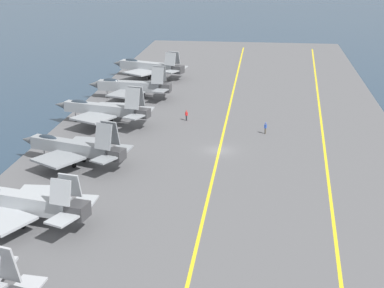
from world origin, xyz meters
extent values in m
plane|color=#23384C|center=(0.00, 0.00, 0.00)|extent=(2000.00, 2000.00, 0.00)
cube|color=#565659|center=(0.00, 0.00, 0.20)|extent=(190.33, 53.55, 0.40)
cube|color=yellow|center=(0.00, -14.73, 0.40)|extent=(171.12, 8.59, 0.01)
cube|color=yellow|center=(0.00, 0.00, 0.40)|extent=(171.30, 0.36, 0.01)
cube|color=#A8AAAF|center=(-41.78, 12.82, 5.71)|extent=(1.52, 2.32, 3.30)
cube|color=#A8AAAF|center=(-40.67, 11.73, 3.10)|extent=(2.98, 2.37, 0.20)
cube|color=#9EA3A8|center=(-24.96, 19.06, 2.75)|extent=(4.17, 11.90, 1.84)
cube|color=#38383A|center=(-26.36, 12.20, 2.75)|extent=(2.46, 2.30, 1.57)
cube|color=#9EA3A8|center=(-28.29, 19.33, 2.15)|extent=(6.52, 6.66, 0.28)
cube|color=#9EA3A8|center=(-21.79, 18.00, 2.15)|extent=(5.00, 5.29, 0.28)
cube|color=#9EA3A8|center=(-27.06, 13.64, 4.98)|extent=(1.26, 2.35, 2.58)
cube|color=#9EA3A8|center=(-25.16, 13.25, 4.98)|extent=(1.26, 2.35, 2.58)
cube|color=#9EA3A8|center=(-28.54, 13.13, 2.75)|extent=(3.42, 3.10, 0.20)
cube|color=#9EA3A8|center=(-23.99, 12.20, 2.75)|extent=(2.86, 2.30, 0.20)
cylinder|color=#B2B2B7|center=(-26.46, 18.15, 1.12)|extent=(0.16, 0.16, 1.43)
cylinder|color=black|center=(-26.46, 18.15, 0.70)|extent=(0.34, 0.63, 0.60)
cylinder|color=#B2B2B7|center=(-23.94, 17.63, 1.12)|extent=(0.16, 0.16, 1.43)
cylinder|color=black|center=(-23.94, 17.63, 0.70)|extent=(0.34, 0.63, 0.60)
cube|color=gray|center=(-7.66, 19.10, 2.74)|extent=(5.04, 11.79, 1.62)
cone|color=#5B5E60|center=(-5.63, 25.67, 2.74)|extent=(2.13, 2.59, 1.54)
cube|color=#38383A|center=(-9.74, 12.38, 2.74)|extent=(2.35, 2.38, 1.38)
ellipsoid|color=#232D38|center=(-6.60, 22.54, 3.51)|extent=(1.70, 3.01, 0.89)
cube|color=gray|center=(-10.91, 19.69, 2.21)|extent=(6.87, 6.93, 0.28)
cube|color=gray|center=(-4.65, 17.75, 2.21)|extent=(5.21, 5.38, 0.28)
cube|color=gray|center=(-10.17, 13.85, 5.22)|extent=(1.62, 2.43, 3.28)
cube|color=gray|center=(-8.55, 13.35, 5.22)|extent=(1.62, 2.43, 3.28)
cube|color=gray|center=(-11.71, 13.49, 2.74)|extent=(3.51, 3.27, 0.20)
cube|color=gray|center=(-7.49, 12.18, 2.74)|extent=(3.06, 2.57, 0.20)
cylinder|color=#B2B2B7|center=(-6.36, 23.31, 1.17)|extent=(0.16, 0.16, 1.53)
cylinder|color=black|center=(-6.36, 23.31, 0.70)|extent=(0.39, 0.64, 0.60)
cylinder|color=#B2B2B7|center=(-9.10, 18.29, 1.17)|extent=(0.16, 0.16, 1.53)
cylinder|color=black|center=(-9.10, 18.29, 0.70)|extent=(0.39, 0.64, 0.60)
cylinder|color=#B2B2B7|center=(-6.93, 17.62, 1.17)|extent=(0.16, 0.16, 1.53)
cylinder|color=black|center=(-6.93, 17.62, 0.70)|extent=(0.39, 0.64, 0.60)
cube|color=gray|center=(9.95, 19.89, 3.01)|extent=(4.25, 12.51, 1.59)
cone|color=#5B5E60|center=(11.52, 26.96, 3.01)|extent=(1.98, 2.63, 1.51)
cube|color=#38383A|center=(8.34, 12.65, 3.01)|extent=(2.22, 2.37, 1.35)
ellipsoid|color=#232D38|center=(10.77, 23.59, 3.77)|extent=(1.51, 3.15, 0.87)
cube|color=gray|center=(6.66, 20.19, 2.50)|extent=(6.85, 7.04, 0.28)
cube|color=gray|center=(13.05, 18.77, 2.50)|extent=(5.10, 5.51, 0.28)
cube|color=gray|center=(7.82, 14.15, 5.47)|extent=(1.49, 2.52, 3.27)
cube|color=gray|center=(9.45, 13.79, 5.47)|extent=(1.49, 2.52, 3.27)
cube|color=gray|center=(6.31, 13.62, 3.01)|extent=(3.49, 3.25, 0.20)
cube|color=gray|center=(10.59, 12.67, 3.01)|extent=(2.90, 2.48, 0.20)
cylinder|color=#B2B2B7|center=(10.96, 24.41, 1.31)|extent=(0.16, 0.16, 1.82)
cylinder|color=black|center=(10.96, 24.41, 0.70)|extent=(0.35, 0.63, 0.60)
cylinder|color=#B2B2B7|center=(8.59, 18.90, 1.31)|extent=(0.16, 0.16, 1.82)
cylinder|color=black|center=(8.59, 18.90, 0.70)|extent=(0.35, 0.63, 0.60)
cylinder|color=#B2B2B7|center=(10.76, 18.41, 1.31)|extent=(0.16, 0.16, 1.82)
cylinder|color=black|center=(10.76, 18.41, 0.70)|extent=(0.35, 0.63, 0.60)
cube|color=gray|center=(26.78, 19.04, 2.79)|extent=(2.60, 11.90, 1.80)
cone|color=#5B5E60|center=(27.24, 25.89, 2.79)|extent=(1.86, 2.34, 1.71)
cube|color=#38383A|center=(26.30, 12.04, 2.79)|extent=(2.20, 2.05, 1.53)
ellipsoid|color=#232D38|center=(27.02, 22.63, 3.65)|extent=(1.18, 2.93, 0.99)
cube|color=gray|center=(23.11, 18.89, 2.20)|extent=(6.79, 6.54, 0.28)
cube|color=gray|center=(30.39, 18.40, 2.20)|extent=(6.31, 5.99, 0.28)
cube|color=gray|center=(25.44, 13.38, 5.21)|extent=(1.08, 2.29, 3.01)
cube|color=gray|center=(27.33, 13.25, 5.21)|extent=(1.08, 2.29, 3.01)
cube|color=gray|center=(24.04, 12.68, 2.79)|extent=(3.25, 2.84, 0.20)
cube|color=gray|center=(28.63, 12.36, 2.79)|extent=(3.02, 2.52, 0.20)
cylinder|color=#B2B2B7|center=(27.07, 23.42, 1.14)|extent=(0.16, 0.16, 1.49)
cylinder|color=black|center=(27.07, 23.42, 0.70)|extent=(0.26, 0.61, 0.60)
cylinder|color=#B2B2B7|center=(25.44, 17.94, 1.14)|extent=(0.16, 0.16, 1.49)
cylinder|color=black|center=(25.44, 17.94, 0.70)|extent=(0.26, 0.61, 0.60)
cylinder|color=#B2B2B7|center=(27.95, 17.77, 1.14)|extent=(0.16, 0.16, 1.49)
cylinder|color=black|center=(27.95, 17.77, 0.70)|extent=(0.26, 0.61, 0.60)
cube|color=#93999E|center=(45.26, 19.30, 2.78)|extent=(5.85, 12.66, 1.86)
cone|color=#5B5E60|center=(47.64, 26.30, 2.78)|extent=(2.44, 2.85, 1.76)
cube|color=#38383A|center=(42.83, 12.12, 2.78)|extent=(2.68, 2.64, 1.58)
ellipsoid|color=#232D38|center=(46.51, 22.96, 3.66)|extent=(1.96, 3.26, 1.02)
cube|color=#93999E|center=(41.77, 20.03, 2.18)|extent=(7.38, 7.46, 0.28)
cube|color=#93999E|center=(48.48, 17.75, 2.18)|extent=(5.67, 5.92, 0.28)
cube|color=#93999E|center=(42.35, 13.74, 5.07)|extent=(1.58, 2.56, 2.69)
cube|color=#93999E|center=(44.19, 13.11, 5.07)|extent=(1.58, 2.56, 2.69)
cube|color=#93999E|center=(40.79, 13.36, 2.78)|extent=(3.61, 3.46, 0.20)
cube|color=#93999E|center=(45.20, 11.86, 2.78)|extent=(3.13, 2.81, 0.20)
cylinder|color=#B2B2B7|center=(46.78, 23.78, 1.13)|extent=(0.16, 0.16, 1.45)
cylinder|color=black|center=(46.78, 23.78, 0.70)|extent=(0.40, 0.64, 0.60)
cylinder|color=#B2B2B7|center=(43.62, 18.49, 1.13)|extent=(0.16, 0.16, 1.45)
cylinder|color=black|center=(43.62, 18.49, 0.70)|extent=(0.40, 0.64, 0.60)
cylinder|color=#B2B2B7|center=(46.08, 17.66, 1.13)|extent=(0.16, 0.16, 1.45)
cylinder|color=black|center=(46.08, 17.66, 0.70)|extent=(0.40, 0.64, 0.60)
cylinder|color=#4C473D|center=(8.37, -6.41, 0.85)|extent=(0.24, 0.24, 0.91)
cube|color=#284CB2|center=(8.37, -6.41, 1.60)|extent=(0.46, 0.40, 0.59)
sphere|color=tan|center=(8.37, -6.41, 2.03)|extent=(0.22, 0.22, 0.22)
sphere|color=#284CB2|center=(8.37, -6.41, 2.09)|extent=(0.24, 0.24, 0.24)
cylinder|color=#232328|center=(13.83, 6.52, 0.84)|extent=(0.24, 0.24, 0.89)
cube|color=red|center=(13.83, 6.52, 1.56)|extent=(0.42, 0.46, 0.55)
sphere|color=tan|center=(13.83, 6.52, 1.97)|extent=(0.22, 0.22, 0.22)
sphere|color=red|center=(13.83, 6.52, 2.03)|extent=(0.24, 0.24, 0.24)
camera|label=1|loc=(-78.17, -5.75, 28.34)|focal=55.00mm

